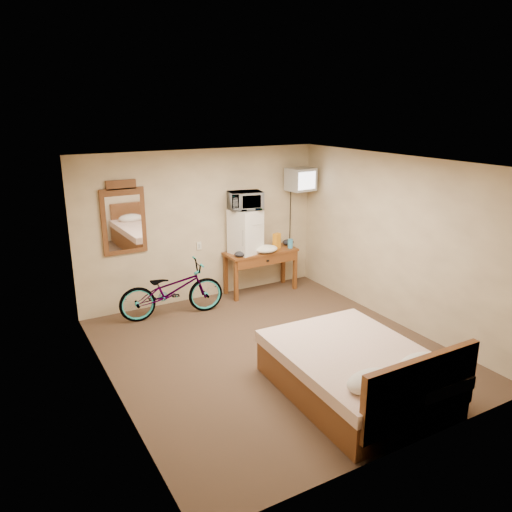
# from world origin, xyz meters

# --- Properties ---
(room) EXTENTS (4.60, 4.64, 2.50)m
(room) POSITION_xyz_m (-0.00, 0.00, 1.25)
(room) COLOR #3E2E1F
(room) RESTS_ON ground
(desk) EXTENTS (1.29, 0.51, 0.75)m
(desk) POSITION_xyz_m (0.97, 2.00, 0.62)
(desk) COLOR brown
(desk) RESTS_ON floor
(mini_fridge) EXTENTS (0.57, 0.55, 0.75)m
(mini_fridge) POSITION_xyz_m (0.68, 2.06, 1.12)
(mini_fridge) COLOR white
(mini_fridge) RESTS_ON desk
(microwave) EXTENTS (0.61, 0.47, 0.30)m
(microwave) POSITION_xyz_m (0.68, 2.06, 1.65)
(microwave) COLOR white
(microwave) RESTS_ON mini_fridge
(snack_bag) EXTENTS (0.16, 0.12, 0.27)m
(snack_bag) POSITION_xyz_m (1.27, 2.01, 0.89)
(snack_bag) COLOR orange
(snack_bag) RESTS_ON desk
(blue_cup) EXTENTS (0.09, 0.09, 0.16)m
(blue_cup) POSITION_xyz_m (1.50, 1.93, 0.83)
(blue_cup) COLOR #3A91C5
(blue_cup) RESTS_ON desk
(cloth_cream) EXTENTS (0.41, 0.32, 0.13)m
(cloth_cream) POSITION_xyz_m (0.98, 1.89, 0.81)
(cloth_cream) COLOR white
(cloth_cream) RESTS_ON desk
(cloth_dark_a) EXTENTS (0.24, 0.18, 0.09)m
(cloth_dark_a) POSITION_xyz_m (0.51, 1.90, 0.80)
(cloth_dark_a) COLOR black
(cloth_dark_a) RESTS_ON desk
(cloth_dark_b) EXTENTS (0.22, 0.18, 0.10)m
(cloth_dark_b) POSITION_xyz_m (1.58, 2.12, 0.80)
(cloth_dark_b) COLOR black
(cloth_dark_b) RESTS_ON desk
(crt_television) EXTENTS (0.48, 0.58, 0.39)m
(crt_television) POSITION_xyz_m (1.75, 2.02, 1.93)
(crt_television) COLOR black
(crt_television) RESTS_ON room
(wall_mirror) EXTENTS (0.67, 0.04, 1.13)m
(wall_mirror) POSITION_xyz_m (-1.30, 2.27, 1.52)
(wall_mirror) COLOR brown
(wall_mirror) RESTS_ON room
(bicycle) EXTENTS (1.68, 0.75, 0.86)m
(bicycle) POSITION_xyz_m (-0.77, 1.79, 0.43)
(bicycle) COLOR black
(bicycle) RESTS_ON floor
(bed) EXTENTS (1.58, 2.05, 0.90)m
(bed) POSITION_xyz_m (0.27, -1.38, 0.29)
(bed) COLOR brown
(bed) RESTS_ON floor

